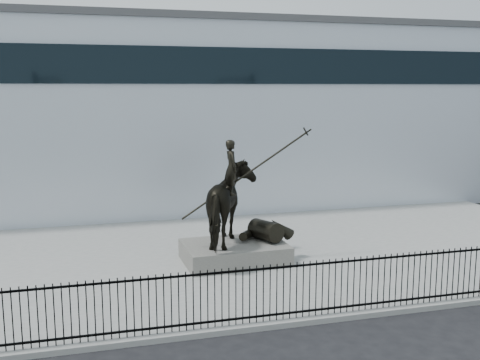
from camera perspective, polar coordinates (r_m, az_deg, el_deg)
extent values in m
plane|color=black|center=(13.77, 4.11, -16.70)|extent=(120.00, 120.00, 0.00)
cube|color=gray|center=(20.02, -2.68, -7.99)|extent=(30.00, 12.00, 0.15)
cube|color=silver|center=(31.95, -7.98, 6.53)|extent=(44.00, 14.00, 9.00)
cube|color=black|center=(14.73, 2.44, -13.61)|extent=(22.00, 0.05, 0.05)
cube|color=black|center=(14.28, 2.48, -8.99)|extent=(22.00, 0.05, 0.05)
cube|color=black|center=(14.50, 2.46, -11.43)|extent=(22.00, 0.03, 1.50)
cube|color=#5C5A54|center=(19.34, -0.56, -7.37)|extent=(3.50, 2.46, 0.64)
imported|color=black|center=(18.92, -0.57, -2.46)|extent=(2.40, 2.78, 2.74)
imported|color=black|center=(18.68, -0.89, 1.28)|extent=(0.46, 0.69, 1.85)
cylinder|color=black|center=(18.86, 0.52, 0.49)|extent=(4.40, 0.19, 2.78)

